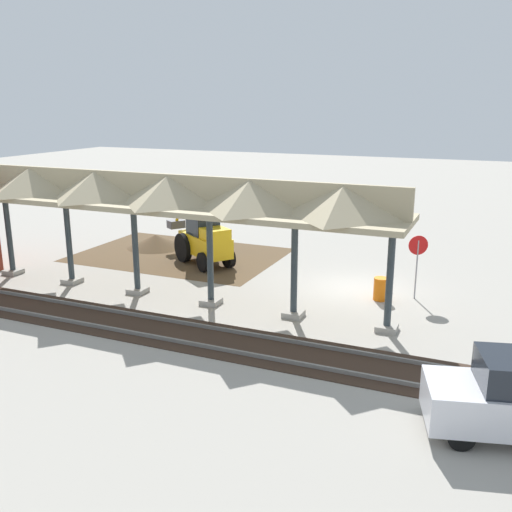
% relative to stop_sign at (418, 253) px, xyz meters
% --- Properties ---
extents(ground_plane, '(120.00, 120.00, 0.00)m').
position_rel_stop_sign_xyz_m(ground_plane, '(2.43, -0.19, -1.84)').
color(ground_plane, '#9E998E').
extents(dirt_work_zone, '(10.02, 7.00, 0.01)m').
position_rel_stop_sign_xyz_m(dirt_work_zone, '(11.94, -2.09, -1.84)').
color(dirt_work_zone, brown).
rests_on(dirt_work_zone, ground).
extents(platform_canopy, '(17.95, 3.20, 4.90)m').
position_rel_stop_sign_xyz_m(platform_canopy, '(8.75, 3.74, 2.32)').
color(platform_canopy, '#9E998E').
rests_on(platform_canopy, ground).
extents(rail_tracks, '(60.00, 2.58, 0.15)m').
position_rel_stop_sign_xyz_m(rail_tracks, '(2.43, 6.76, -1.81)').
color(rail_tracks, slate).
rests_on(rail_tracks, ground).
extents(stop_sign, '(0.69, 0.36, 2.54)m').
position_rel_stop_sign_xyz_m(stop_sign, '(0.00, 0.00, 0.00)').
color(stop_sign, gray).
rests_on(stop_sign, ground).
extents(backhoe, '(4.91, 3.91, 2.82)m').
position_rel_stop_sign_xyz_m(backhoe, '(10.05, -1.23, -0.57)').
color(backhoe, '#EAB214').
rests_on(backhoe, ground).
extents(dirt_mound, '(6.19, 6.19, 1.34)m').
position_rel_stop_sign_xyz_m(dirt_mound, '(13.94, -3.04, -1.84)').
color(dirt_mound, brown).
rests_on(dirt_mound, ground).
extents(traffic_barrel, '(0.56, 0.56, 0.90)m').
position_rel_stop_sign_xyz_m(traffic_barrel, '(1.20, 0.71, -1.39)').
color(traffic_barrel, orange).
rests_on(traffic_barrel, ground).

